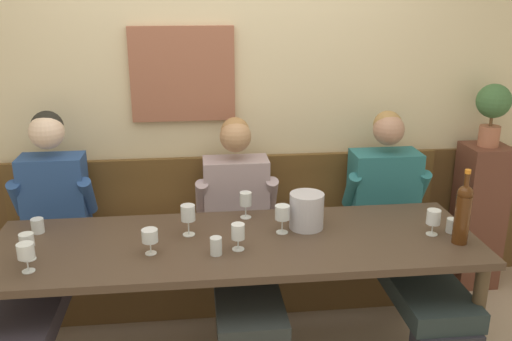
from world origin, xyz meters
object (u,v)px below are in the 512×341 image
at_px(ice_bucket, 307,211).
at_px(potted_plant, 493,107).
at_px(wall_bench, 229,260).
at_px(wine_bottle_clear_water, 463,212).
at_px(wine_glass_mid_left, 188,215).
at_px(wine_glass_by_bottle, 433,218).
at_px(wine_glass_center_rear, 27,241).
at_px(wine_glass_left_end, 26,252).
at_px(water_tumbler_right, 216,246).
at_px(wine_glass_center_front, 246,200).
at_px(water_tumbler_left, 452,225).
at_px(dining_table, 237,253).
at_px(water_tumbler_center, 38,226).
at_px(wine_glass_near_bucket, 282,214).
at_px(person_center_right_seat, 400,229).
at_px(person_right_seat, 45,241).
at_px(wine_glass_mid_right, 237,233).
at_px(person_center_left_seat, 241,239).
at_px(wine_glass_right_end, 150,237).

height_order(ice_bucket, potted_plant, potted_plant).
xyz_separation_m(wall_bench, wine_bottle_clear_water, (1.14, -0.81, 0.63)).
height_order(wine_glass_mid_left, wine_glass_by_bottle, wine_glass_mid_left).
relative_size(wine_glass_center_rear, wine_glass_left_end, 0.96).
bearing_deg(wine_glass_by_bottle, potted_plant, 47.60).
xyz_separation_m(wine_glass_center_rear, water_tumbler_right, (0.90, -0.05, -0.05)).
bearing_deg(wine_glass_center_front, water_tumbler_left, -16.55).
xyz_separation_m(dining_table, potted_plant, (1.71, 0.69, 0.59)).
distance_m(wine_glass_center_rear, water_tumbler_center, 0.32).
height_order(wine_glass_near_bucket, water_tumbler_left, wine_glass_near_bucket).
bearing_deg(person_center_right_seat, wall_bench, 161.12).
bearing_deg(water_tumbler_center, wine_glass_by_bottle, -7.08).
height_order(wine_glass_near_bucket, water_tumbler_right, wine_glass_near_bucket).
bearing_deg(wine_bottle_clear_water, water_tumbler_right, 179.62).
bearing_deg(ice_bucket, person_right_seat, 172.09).
distance_m(person_center_right_seat, wine_glass_center_rear, 2.07).
bearing_deg(water_tumbler_right, dining_table, 52.68).
xyz_separation_m(wine_glass_by_bottle, water_tumbler_right, (-1.15, -0.10, -0.05)).
bearing_deg(ice_bucket, wine_glass_mid_left, -177.97).
distance_m(wine_glass_mid_right, wine_glass_left_end, 0.98).
distance_m(ice_bucket, water_tumbler_right, 0.57).
height_order(person_center_right_seat, wine_glass_center_rear, person_center_right_seat).
xyz_separation_m(wine_glass_left_end, water_tumbler_right, (0.87, 0.07, -0.05)).
distance_m(dining_table, potted_plant, 1.94).
bearing_deg(person_center_left_seat, water_tumbler_center, -175.54).
relative_size(wine_bottle_clear_water, water_tumbler_right, 4.39).
relative_size(water_tumbler_left, potted_plant, 0.19).
height_order(person_center_left_seat, wine_glass_right_end, person_center_left_seat).
distance_m(wine_glass_right_end, potted_plant, 2.32).
bearing_deg(person_center_left_seat, water_tumbler_left, -16.56).
xyz_separation_m(wine_glass_left_end, water_tumbler_left, (2.13, 0.19, -0.06)).
distance_m(wine_glass_mid_left, wine_glass_right_end, 0.27).
bearing_deg(wine_glass_mid_right, wine_glass_left_end, -173.18).
height_order(wine_bottle_clear_water, wine_glass_left_end, wine_bottle_clear_water).
bearing_deg(wine_glass_right_end, potted_plant, 20.37).
distance_m(water_tumbler_right, water_tumbler_center, 1.00).
xyz_separation_m(wine_glass_left_end, wine_glass_right_end, (0.55, 0.12, -0.01)).
bearing_deg(wine_glass_by_bottle, dining_table, 177.59).
xyz_separation_m(wine_glass_center_rear, wine_glass_by_bottle, (2.05, 0.05, -0.00)).
bearing_deg(wine_glass_mid_right, person_center_right_seat, 22.50).
height_order(dining_table, wine_glass_mid_left, wine_glass_mid_left).
bearing_deg(wine_glass_center_front, wine_glass_left_end, -154.08).
bearing_deg(water_tumbler_center, wine_glass_center_front, 3.92).
bearing_deg(wine_glass_right_end, wine_glass_near_bucket, 13.98).
bearing_deg(potted_plant, water_tumbler_center, -170.17).
distance_m(wine_glass_center_front, water_tumbler_center, 1.13).
bearing_deg(wine_glass_near_bucket, wine_glass_mid_right, -145.80).
xyz_separation_m(person_right_seat, wine_glass_right_end, (0.62, -0.42, 0.19)).
relative_size(dining_table, wine_bottle_clear_water, 6.38).
bearing_deg(water_tumbler_left, wine_glass_mid_left, 174.96).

